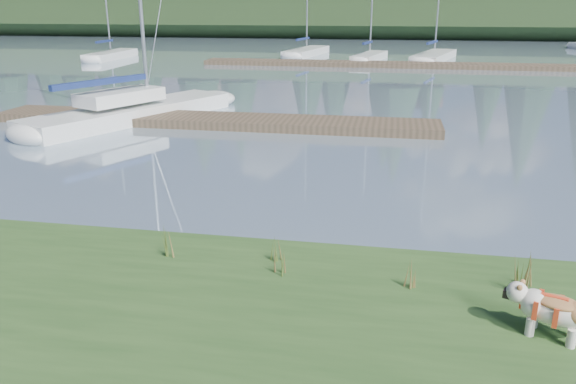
# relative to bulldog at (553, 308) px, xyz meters

# --- Properties ---
(ground) EXTENTS (200.00, 200.00, 0.00)m
(ground) POSITION_rel_bulldog_xyz_m (-4.27, 33.73, -0.72)
(ground) COLOR #7F95A9
(ground) RESTS_ON ground
(ridge) EXTENTS (200.00, 20.00, 5.00)m
(ridge) POSITION_rel_bulldog_xyz_m (-4.27, 76.73, 1.78)
(ridge) COLOR black
(ridge) RESTS_ON ground
(bulldog) EXTENTS (1.00, 0.66, 0.59)m
(bulldog) POSITION_rel_bulldog_xyz_m (0.00, 0.00, 0.00)
(bulldog) COLOR silver
(bulldog) RESTS_ON bank
(sailboat_main) EXTENTS (5.74, 9.56, 13.80)m
(sailboat_main) POSITION_rel_bulldog_xyz_m (-11.08, 13.55, -0.30)
(sailboat_main) COLOR white
(sailboat_main) RESTS_ON ground
(dock_near) EXTENTS (16.00, 2.00, 0.30)m
(dock_near) POSITION_rel_bulldog_xyz_m (-8.27, 12.73, -0.57)
(dock_near) COLOR #4C3D2C
(dock_near) RESTS_ON ground
(dock_far) EXTENTS (26.00, 2.20, 0.30)m
(dock_far) POSITION_rel_bulldog_xyz_m (-2.27, 33.73, -0.57)
(dock_far) COLOR #4C3D2C
(dock_far) RESTS_ON ground
(sailboat_bg_0) EXTENTS (1.88, 7.90, 11.38)m
(sailboat_bg_0) POSITION_rel_bulldog_xyz_m (-23.91, 36.34, -0.40)
(sailboat_bg_0) COLOR white
(sailboat_bg_0) RESTS_ON ground
(sailboat_bg_1) EXTENTS (3.12, 9.00, 13.08)m
(sailboat_bg_1) POSITION_rel_bulldog_xyz_m (-9.11, 42.32, -0.39)
(sailboat_bg_1) COLOR white
(sailboat_bg_1) RESTS_ON ground
(sailboat_bg_2) EXTENTS (2.74, 7.27, 10.80)m
(sailboat_bg_2) POSITION_rel_bulldog_xyz_m (-3.69, 38.19, -0.39)
(sailboat_bg_2) COLOR white
(sailboat_bg_2) RESTS_ON ground
(sailboat_bg_3) EXTENTS (4.27, 9.74, 13.89)m
(sailboat_bg_3) POSITION_rel_bulldog_xyz_m (1.26, 39.96, -0.40)
(sailboat_bg_3) COLOR white
(sailboat_bg_3) RESTS_ON ground
(weed_0) EXTENTS (0.17, 0.14, 0.51)m
(weed_0) POSITION_rel_bulldog_xyz_m (-3.47, 1.00, -0.15)
(weed_0) COLOR #475B23
(weed_0) RESTS_ON bank
(weed_1) EXTENTS (0.17, 0.14, 0.43)m
(weed_1) POSITION_rel_bulldog_xyz_m (-3.59, 1.46, -0.19)
(weed_1) COLOR #475B23
(weed_1) RESTS_ON bank
(weed_2) EXTENTS (0.17, 0.14, 0.64)m
(weed_2) POSITION_rel_bulldog_xyz_m (-0.12, 1.05, -0.10)
(weed_2) COLOR #475B23
(weed_2) RESTS_ON bank
(weed_3) EXTENTS (0.17, 0.14, 0.58)m
(weed_3) POSITION_rel_bulldog_xyz_m (-5.28, 1.31, -0.13)
(weed_3) COLOR #475B23
(weed_3) RESTS_ON bank
(weed_4) EXTENTS (0.17, 0.14, 0.43)m
(weed_4) POSITION_rel_bulldog_xyz_m (-1.55, 0.89, -0.19)
(weed_4) COLOR #475B23
(weed_4) RESTS_ON bank
(weed_5) EXTENTS (0.17, 0.14, 0.57)m
(weed_5) POSITION_rel_bulldog_xyz_m (-0.05, 1.22, -0.13)
(weed_5) COLOR #475B23
(weed_5) RESTS_ON bank
(mud_lip) EXTENTS (60.00, 0.50, 0.14)m
(mud_lip) POSITION_rel_bulldog_xyz_m (-4.27, 2.13, -0.65)
(mud_lip) COLOR #33281C
(mud_lip) RESTS_ON ground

